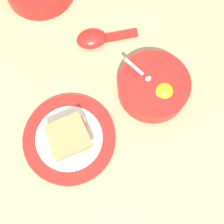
# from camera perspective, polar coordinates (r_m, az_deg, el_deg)

# --- Properties ---
(ground_plane) EXTENTS (3.00, 3.00, 0.00)m
(ground_plane) POSITION_cam_1_polar(r_m,az_deg,el_deg) (0.78, -5.13, 8.43)
(ground_plane) COLOR tan
(egg_bowl) EXTENTS (0.17, 0.17, 0.08)m
(egg_bowl) POSITION_cam_1_polar(r_m,az_deg,el_deg) (0.74, 7.64, 4.61)
(egg_bowl) COLOR red
(egg_bowl) RESTS_ON ground_plane
(toast_plate) EXTENTS (0.21, 0.21, 0.02)m
(toast_plate) POSITION_cam_1_polar(r_m,az_deg,el_deg) (0.72, -7.78, -4.88)
(toast_plate) COLOR red
(toast_plate) RESTS_ON ground_plane
(toast_sandwich) EXTENTS (0.11, 0.11, 0.05)m
(toast_sandwich) POSITION_cam_1_polar(r_m,az_deg,el_deg) (0.69, -8.01, -4.54)
(toast_sandwich) COLOR tan
(toast_sandwich) RESTS_ON toast_plate
(soup_spoon) EXTENTS (0.15, 0.12, 0.03)m
(soup_spoon) POSITION_cam_1_polar(r_m,az_deg,el_deg) (0.80, -2.99, 13.29)
(soup_spoon) COLOR red
(soup_spoon) RESTS_ON ground_plane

